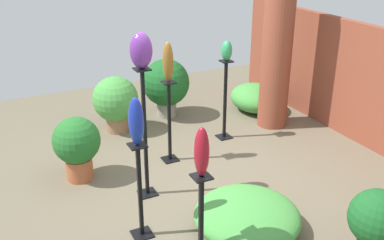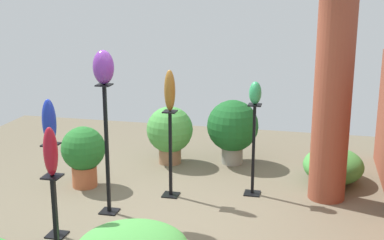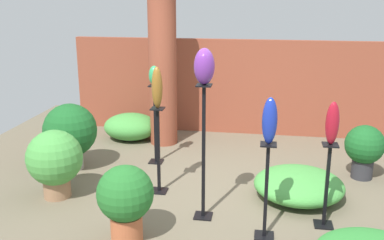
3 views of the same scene
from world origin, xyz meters
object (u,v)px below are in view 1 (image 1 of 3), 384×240
at_px(art_vase_cobalt, 136,122).
at_px(art_vase_jade, 227,51).
at_px(art_vase_bronze, 168,62).
at_px(potted_plant_walkway_edge, 166,84).
at_px(potted_plant_mid_right, 116,101).
at_px(art_vase_ruby, 202,152).
at_px(brick_pillar, 277,43).
at_px(art_vase_violet, 141,50).
at_px(pedestal_jade, 225,104).
at_px(pedestal_bronze, 169,126).
at_px(potted_plant_front_left, 77,144).
at_px(pedestal_violet, 145,139).
at_px(potted_plant_front_right, 377,222).
at_px(pedestal_cobalt, 140,196).
at_px(pedestal_ruby, 201,226).

bearing_deg(art_vase_cobalt, art_vase_jade, 130.59).
distance_m(art_vase_bronze, potted_plant_walkway_edge, 1.71).
height_order(potted_plant_mid_right, potted_plant_walkway_edge, potted_plant_walkway_edge).
bearing_deg(art_vase_ruby, potted_plant_walkway_edge, 161.82).
xyz_separation_m(brick_pillar, art_vase_violet, (1.02, -2.47, 0.41)).
bearing_deg(art_vase_cobalt, potted_plant_mid_right, 167.86).
bearing_deg(potted_plant_walkway_edge, art_vase_bronze, -21.53).
relative_size(pedestal_jade, pedestal_bronze, 1.06).
height_order(pedestal_bronze, potted_plant_walkway_edge, pedestal_bronze).
relative_size(art_vase_ruby, art_vase_bronze, 0.90).
bearing_deg(pedestal_jade, potted_plant_walkway_edge, -158.78).
distance_m(potted_plant_front_left, potted_plant_walkway_edge, 2.21).
distance_m(pedestal_violet, potted_plant_front_left, 0.96).
distance_m(potted_plant_walkway_edge, potted_plant_front_right, 4.04).
distance_m(art_vase_jade, art_vase_violet, 1.86).
height_order(pedestal_jade, art_vase_bronze, art_vase_bronze).
bearing_deg(art_vase_jade, art_vase_cobalt, -49.41).
relative_size(pedestal_violet, potted_plant_front_right, 2.05).
height_order(brick_pillar, potted_plant_walkway_edge, brick_pillar).
relative_size(brick_pillar, potted_plant_front_left, 3.22).
distance_m(brick_pillar, potted_plant_walkway_edge, 1.86).
bearing_deg(brick_pillar, pedestal_violet, -67.65).
bearing_deg(pedestal_jade, art_vase_jade, 116.57).
bearing_deg(art_vase_jade, art_vase_bronze, -73.98).
bearing_deg(pedestal_violet, pedestal_cobalt, -25.20).
bearing_deg(art_vase_cobalt, pedestal_cobalt, 0.00).
bearing_deg(art_vase_jade, potted_plant_front_right, -2.18).
distance_m(art_vase_cobalt, potted_plant_front_right, 2.34).
xyz_separation_m(pedestal_cobalt, pedestal_jade, (-1.61, 1.88, 0.07)).
bearing_deg(potted_plant_mid_right, art_vase_bronze, 15.85).
height_order(pedestal_jade, art_vase_ruby, art_vase_ruby).
bearing_deg(pedestal_violet, potted_plant_mid_right, 173.11).
height_order(pedestal_cobalt, pedestal_ruby, pedestal_cobalt).
relative_size(pedestal_violet, potted_plant_front_left, 1.89).
xyz_separation_m(pedestal_jade, art_vase_violet, (0.93, -1.56, 1.17)).
bearing_deg(art_vase_cobalt, brick_pillar, 121.33).
bearing_deg(art_vase_cobalt, potted_plant_front_left, -167.90).
bearing_deg(art_vase_jade, pedestal_violet, -59.24).
bearing_deg(art_vase_ruby, pedestal_jade, 145.51).
bearing_deg(pedestal_bronze, potted_plant_walkway_edge, 158.47).
distance_m(art_vase_cobalt, art_vase_bronze, 1.60).
xyz_separation_m(potted_plant_walkway_edge, potted_plant_front_right, (4.03, 0.33, -0.11)).
distance_m(pedestal_ruby, potted_plant_front_right, 1.58).
distance_m(art_vase_cobalt, art_vase_violet, 0.88).
height_order(art_vase_cobalt, art_vase_jade, art_vase_cobalt).
xyz_separation_m(pedestal_ruby, art_vase_violet, (-1.32, -0.02, 1.29)).
height_order(pedestal_jade, pedestal_bronze, pedestal_jade).
bearing_deg(potted_plant_front_right, art_vase_cobalt, -126.15).
distance_m(art_vase_bronze, potted_plant_front_right, 2.91).
xyz_separation_m(pedestal_jade, potted_plant_mid_right, (-0.93, -1.34, -0.05)).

